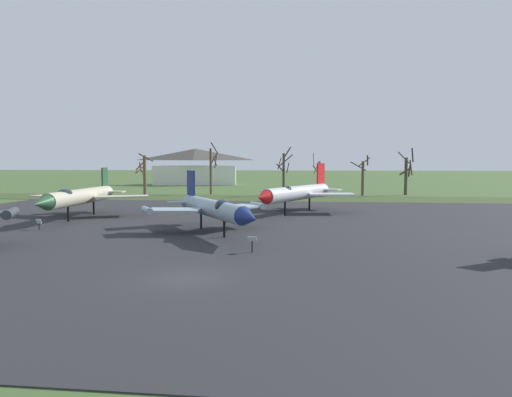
{
  "coord_description": "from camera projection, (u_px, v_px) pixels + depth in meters",
  "views": [
    {
      "loc": [
        5.84,
        -21.27,
        5.6
      ],
      "look_at": [
        1.27,
        18.78,
        2.43
      ],
      "focal_mm": 32.29,
      "sensor_mm": 36.0,
      "label": 1
    }
  ],
  "objects": [
    {
      "name": "ground_plane",
      "position": [
        186.0,
        279.0,
        22.17
      ],
      "size": [
        600.0,
        600.0,
        0.0
      ],
      "primitive_type": "plane",
      "color": "#425B2D"
    },
    {
      "name": "asphalt_apron",
      "position": [
        238.0,
        229.0,
        38.44
      ],
      "size": [
        70.91,
        54.77,
        0.05
      ],
      "primitive_type": "cube",
      "color": "#28282B",
      "rests_on": "ground"
    },
    {
      "name": "grass_verge_strip",
      "position": [
        270.0,
        198.0,
        71.51
      ],
      "size": [
        130.91,
        12.0,
        0.06
      ],
      "primitive_type": "cube",
      "color": "#384924",
      "rests_on": "ground"
    },
    {
      "name": "jet_fighter_front_left",
      "position": [
        79.0,
        197.0,
        45.43
      ],
      "size": [
        12.78,
        16.2,
        5.02
      ],
      "color": "#B7B293",
      "rests_on": "ground"
    },
    {
      "name": "info_placard_front_left",
      "position": [
        39.0,
        224.0,
        37.93
      ],
      "size": [
        0.47,
        0.26,
        0.94
      ],
      "color": "black",
      "rests_on": "ground"
    },
    {
      "name": "jet_fighter_rear_center",
      "position": [
        214.0,
        208.0,
        35.96
      ],
      "size": [
        10.6,
        13.42,
        4.89
      ],
      "color": "#8EA3B2",
      "rests_on": "ground"
    },
    {
      "name": "info_placard_rear_center",
      "position": [
        252.0,
        242.0,
        28.39
      ],
      "size": [
        0.56,
        0.3,
        1.05
      ],
      "color": "black",
      "rests_on": "ground"
    },
    {
      "name": "jet_fighter_rear_right",
      "position": [
        298.0,
        193.0,
        50.49
      ],
      "size": [
        10.88,
        15.11,
        5.51
      ],
      "color": "silver",
      "rests_on": "ground"
    },
    {
      "name": "bare_tree_far_left",
      "position": [
        144.0,
        172.0,
        79.39
      ],
      "size": [
        3.51,
        3.53,
        7.21
      ],
      "color": "brown",
      "rests_on": "ground"
    },
    {
      "name": "bare_tree_left_of_center",
      "position": [
        212.0,
        168.0,
        80.94
      ],
      "size": [
        1.82,
        2.56,
        9.1
      ],
      "color": "brown",
      "rests_on": "ground"
    },
    {
      "name": "bare_tree_center",
      "position": [
        284.0,
        171.0,
        76.94
      ],
      "size": [
        2.79,
        2.8,
        8.22
      ],
      "color": "#42382D",
      "rests_on": "ground"
    },
    {
      "name": "bare_tree_right_of_center",
      "position": [
        319.0,
        176.0,
        80.82
      ],
      "size": [
        1.82,
        2.31,
        7.27
      ],
      "color": "brown",
      "rests_on": "ground"
    },
    {
      "name": "bare_tree_far_right",
      "position": [
        363.0,
        175.0,
        77.72
      ],
      "size": [
        3.51,
        3.54,
        6.81
      ],
      "color": "brown",
      "rests_on": "ground"
    },
    {
      "name": "bare_tree_backdrop_extra",
      "position": [
        407.0,
        173.0,
        78.99
      ],
      "size": [
        2.99,
        2.63,
        8.05
      ],
      "color": "#42382D",
      "rests_on": "ground"
    },
    {
      "name": "visitor_building",
      "position": [
        196.0,
        167.0,
        115.77
      ],
      "size": [
        22.3,
        12.01,
        9.03
      ],
      "color": "silver",
      "rests_on": "ground"
    }
  ]
}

